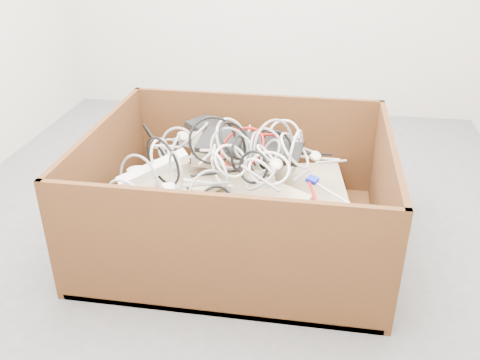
# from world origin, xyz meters

# --- Properties ---
(ground) EXTENTS (3.00, 3.00, 0.00)m
(ground) POSITION_xyz_m (0.00, 0.00, 0.00)
(ground) COLOR #515154
(ground) RESTS_ON ground
(cardboard_box) EXTENTS (1.29, 1.08, 0.55)m
(cardboard_box) POSITION_xyz_m (0.05, -0.28, 0.13)
(cardboard_box) COLOR #402510
(cardboard_box) RESTS_ON ground
(keyboard_pile) EXTENTS (1.03, 0.91, 0.35)m
(keyboard_pile) POSITION_xyz_m (0.07, -0.23, 0.28)
(keyboard_pile) COLOR tan
(keyboard_pile) RESTS_ON cardboard_box
(mice_scatter) EXTENTS (0.90, 0.61, 0.20)m
(mice_scatter) POSITION_xyz_m (0.02, -0.31, 0.35)
(mice_scatter) COLOR beige
(mice_scatter) RESTS_ON keyboard_pile
(power_strip_left) EXTENTS (0.30, 0.23, 0.13)m
(power_strip_left) POSITION_xyz_m (-0.30, -0.35, 0.37)
(power_strip_left) COLOR white
(power_strip_left) RESTS_ON keyboard_pile
(power_strip_right) EXTENTS (0.20, 0.23, 0.08)m
(power_strip_right) POSITION_xyz_m (-0.14, -0.54, 0.32)
(power_strip_right) COLOR white
(power_strip_right) RESTS_ON keyboard_pile
(vga_plug) EXTENTS (0.06, 0.06, 0.03)m
(vga_plug) POSITION_xyz_m (0.39, -0.32, 0.36)
(vga_plug) COLOR #0C20BF
(vga_plug) RESTS_ON keyboard_pile
(cable_tangle) EXTENTS (1.12, 0.85, 0.45)m
(cable_tangle) POSITION_xyz_m (-0.00, -0.24, 0.41)
(cable_tangle) COLOR black
(cable_tangle) RESTS_ON keyboard_pile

